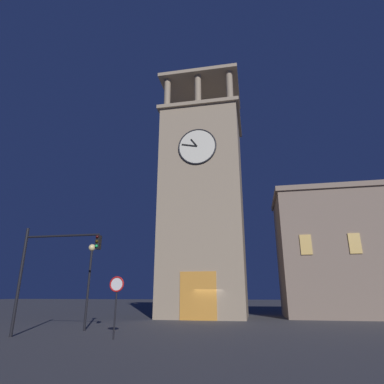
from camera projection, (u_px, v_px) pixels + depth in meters
name	position (u px, v px, depth m)	size (l,w,h in m)	color
ground_plane	(210.00, 320.00, 26.71)	(200.00, 200.00, 0.00)	#424247
clocktower	(204.00, 205.00, 33.34)	(8.63, 8.25, 28.49)	gray
traffic_signal_near	(47.00, 261.00, 17.28)	(4.64, 0.41, 5.73)	black
street_lamp	(90.00, 269.00, 20.17)	(0.44, 0.44, 5.23)	black
no_horn_sign	(117.00, 289.00, 16.07)	(0.78, 0.14, 3.00)	black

